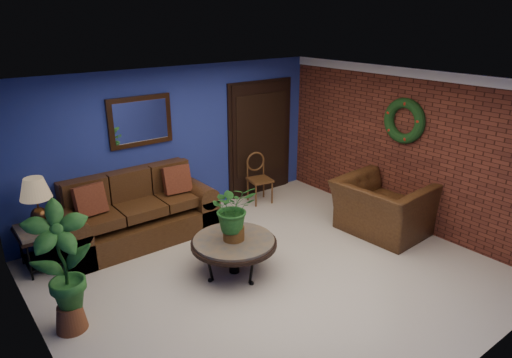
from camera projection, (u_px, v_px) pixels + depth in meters
floor at (271, 274)px, 6.08m from camera, size 5.50×5.50×0.00m
wall_back at (176, 144)px, 7.51m from camera, size 5.50×0.04×2.50m
wall_left at (36, 254)px, 4.08m from camera, size 0.04×5.00×2.50m
wall_right_brick at (406, 149)px, 7.23m from camera, size 0.04×5.00×2.50m
ceiling at (274, 85)px, 5.23m from camera, size 5.50×5.00×0.02m
crown_molding at (414, 73)px, 6.81m from camera, size 0.03×5.00×0.14m
wall_mirror at (140, 121)px, 6.98m from camera, size 1.02×0.06×0.77m
closet_door at (260, 139)px, 8.56m from camera, size 1.44×0.06×2.18m
wreath at (404, 121)px, 7.08m from camera, size 0.16×0.72×0.72m
sofa at (136, 217)px, 6.96m from camera, size 2.33×1.00×1.05m
coffee_table at (234, 243)px, 5.99m from camera, size 1.14×1.14×0.49m
end_table at (43, 236)px, 6.13m from camera, size 0.65×0.65×0.59m
table_lamp at (36, 197)px, 5.94m from camera, size 0.40×0.40×0.67m
side_chair at (258, 174)px, 8.30m from camera, size 0.45×0.45×0.91m
armchair at (382, 208)px, 7.10m from camera, size 1.22×1.38×0.85m
coffee_plant at (233, 209)px, 5.83m from camera, size 0.71×0.66×0.77m
floor_plant at (349, 191)px, 7.85m from camera, size 0.34×0.27×0.76m
tall_plant at (62, 265)px, 4.76m from camera, size 0.72×0.54×1.49m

